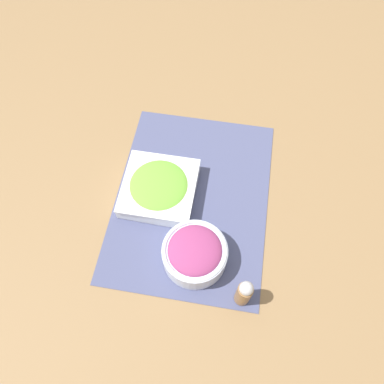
# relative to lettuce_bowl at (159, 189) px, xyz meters

# --- Properties ---
(ground_plane) EXTENTS (3.00, 3.00, 0.00)m
(ground_plane) POSITION_rel_lettuce_bowl_xyz_m (-0.00, 0.08, -0.03)
(ground_plane) COLOR olive
(placemat) EXTENTS (0.51, 0.38, 0.00)m
(placemat) POSITION_rel_lettuce_bowl_xyz_m (-0.00, 0.08, -0.03)
(placemat) COLOR #474C70
(placemat) RESTS_ON ground_plane
(lettuce_bowl) EXTENTS (0.18, 0.18, 0.05)m
(lettuce_bowl) POSITION_rel_lettuce_bowl_xyz_m (0.00, 0.00, 0.00)
(lettuce_bowl) COLOR white
(lettuce_bowl) RESTS_ON placemat
(onion_bowl) EXTENTS (0.15, 0.15, 0.08)m
(onion_bowl) POSITION_rel_lettuce_bowl_xyz_m (0.15, 0.11, 0.01)
(onion_bowl) COLOR silver
(onion_bowl) RESTS_ON placemat
(pepper_shaker) EXTENTS (0.03, 0.03, 0.10)m
(pepper_shaker) POSITION_rel_lettuce_bowl_xyz_m (0.23, 0.23, 0.02)
(pepper_shaker) COLOR olive
(pepper_shaker) RESTS_ON placemat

